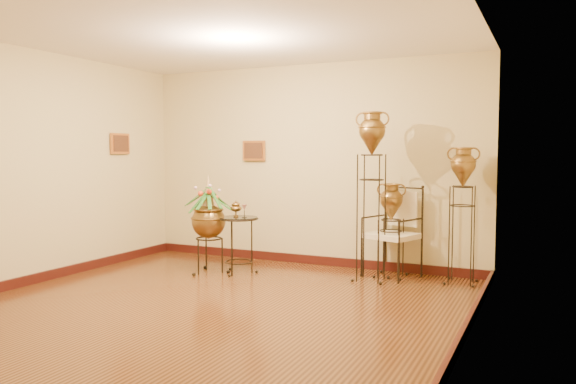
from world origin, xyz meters
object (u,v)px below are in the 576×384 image
at_px(amphora_tall, 371,194).
at_px(side_table, 238,244).
at_px(amphora_mid, 462,214).
at_px(planter_urn, 209,217).
at_px(armchair, 392,232).

distance_m(amphora_tall, side_table, 1.84).
bearing_deg(amphora_mid, side_table, -166.55).
distance_m(amphora_mid, planter_urn, 3.18).
bearing_deg(amphora_mid, amphora_tall, -163.32).
xyz_separation_m(planter_urn, side_table, (0.37, 0.13, -0.35)).
bearing_deg(side_table, armchair, 19.22).
height_order(amphora_tall, armchair, amphora_tall).
height_order(amphora_mid, armchair, amphora_mid).
xyz_separation_m(amphora_tall, side_table, (-1.68, -0.34, -0.68)).
height_order(amphora_mid, planter_urn, amphora_mid).
xyz_separation_m(amphora_tall, armchair, (0.18, 0.31, -0.49)).
relative_size(amphora_tall, side_table, 2.24).
height_order(planter_urn, side_table, planter_urn).
distance_m(amphora_mid, armchair, 0.89).
height_order(amphora_mid, side_table, amphora_mid).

